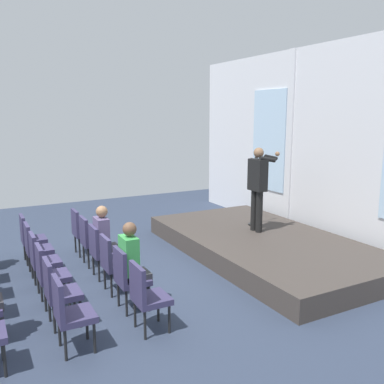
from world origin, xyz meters
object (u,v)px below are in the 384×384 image
at_px(chair_r1_c2, 41,257).
at_px(audience_r0_c2, 105,238).
at_px(chair_r1_c1, 35,246).
at_px(chair_r1_c5, 69,310).
at_px(audience_r0_c4, 133,261).
at_px(chair_r0_c5, 146,293).
at_px(chair_r1_c4, 57,289).
at_px(speaker, 258,183).
at_px(chair_r0_c4, 128,275).
at_px(chair_r0_c2, 101,248).
at_px(chair_r1_c3, 48,271).
at_px(chair_r0_c1, 90,238).
at_px(chair_r0_c0, 81,229).
at_px(chair_r0_c3, 113,261).
at_px(chair_r1_c0, 30,236).
at_px(mic_stand, 255,210).

bearing_deg(chair_r1_c2, audience_r0_c2, 90.00).
relative_size(chair_r1_c1, chair_r1_c5, 1.00).
bearing_deg(audience_r0_c4, chair_r1_c2, -142.66).
distance_m(chair_r0_c5, chair_r1_c4, 1.21).
relative_size(speaker, chair_r0_c4, 1.89).
height_order(chair_r0_c2, audience_r0_c4, audience_r0_c4).
xyz_separation_m(audience_r0_c4, chair_r1_c5, (0.70, -1.07, -0.20)).
bearing_deg(chair_r0_c4, chair_r0_c5, 0.00).
xyz_separation_m(audience_r0_c2, chair_r1_c3, (0.70, -1.07, -0.18)).
bearing_deg(chair_r0_c2, audience_r0_c4, 3.32).
relative_size(chair_r0_c4, chair_r0_c5, 1.00).
height_order(audience_r0_c2, chair_r1_c1, audience_r0_c2).
xyz_separation_m(chair_r0_c2, chair_r1_c4, (1.40, -0.99, 0.00)).
distance_m(audience_r0_c2, chair_r0_c4, 1.41).
relative_size(chair_r1_c1, chair_r1_c3, 1.00).
height_order(chair_r0_c1, audience_r0_c4, audience_r0_c4).
bearing_deg(chair_r0_c1, chair_r1_c1, -90.00).
distance_m(chair_r0_c0, chair_r1_c5, 3.64).
xyz_separation_m(audience_r0_c2, chair_r0_c3, (0.70, -0.08, -0.18)).
bearing_deg(audience_r0_c4, chair_r0_c5, -6.62).
bearing_deg(audience_r0_c2, chair_r1_c0, -142.61).
relative_size(mic_stand, chair_r1_c5, 1.65).
height_order(chair_r0_c2, chair_r1_c4, same).
distance_m(mic_stand, chair_r0_c4, 4.10).
bearing_deg(audience_r0_c4, chair_r1_c3, -123.24).
relative_size(audience_r0_c2, chair_r1_c3, 1.37).
height_order(mic_stand, chair_r1_c2, mic_stand).
bearing_deg(chair_r1_c0, mic_stand, 78.55).
relative_size(chair_r1_c2, chair_r1_c3, 1.00).
relative_size(chair_r0_c1, chair_r1_c3, 1.00).
xyz_separation_m(chair_r0_c0, chair_r1_c3, (2.10, -0.99, 0.00)).
bearing_deg(chair_r1_c5, mic_stand, 118.96).
height_order(audience_r0_c2, chair_r1_c3, audience_r0_c2).
relative_size(chair_r0_c4, chair_r1_c3, 1.00).
bearing_deg(chair_r0_c1, chair_r1_c0, -125.35).
height_order(chair_r0_c4, chair_r1_c2, same).
distance_m(chair_r0_c0, chair_r1_c2, 1.71).
distance_m(mic_stand, chair_r1_c4, 4.99).
bearing_deg(chair_r0_c3, chair_r1_c5, -35.18).
distance_m(chair_r0_c2, audience_r0_c4, 1.42).
relative_size(chair_r1_c3, chair_r1_c5, 1.00).
bearing_deg(chair_r0_c0, chair_r1_c4, -19.42).
bearing_deg(chair_r0_c2, chair_r0_c1, 180.00).
relative_size(chair_r0_c1, audience_r0_c4, 0.71).
distance_m(speaker, chair_r0_c1, 3.56).
xyz_separation_m(speaker, chair_r1_c0, (-1.36, -4.38, -0.88)).
bearing_deg(chair_r1_c5, chair_r0_c2, 154.83).
relative_size(chair_r1_c1, chair_r1_c4, 1.00).
relative_size(audience_r0_c2, chair_r1_c0, 1.37).
distance_m(chair_r0_c0, chair_r0_c5, 3.50).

